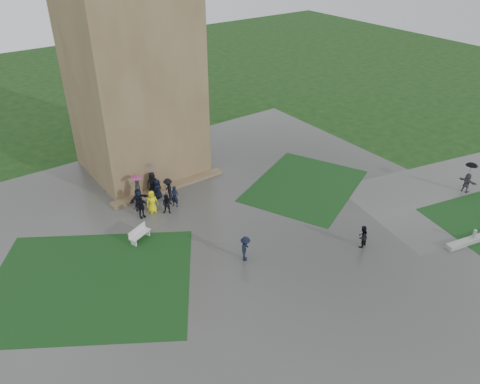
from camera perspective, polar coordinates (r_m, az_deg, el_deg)
ground at (r=27.82m, az=1.88°, el=-8.62°), size 120.00×120.00×0.00m
plaza at (r=29.07m, az=-0.53°, el=-6.57°), size 34.00×34.00×0.02m
lawn_inset_left at (r=27.77m, az=-17.77°, el=-10.43°), size 14.10×13.46×0.01m
lawn_inset_right at (r=35.56m, az=7.90°, el=0.77°), size 11.12×10.15×0.01m
tower at (r=35.62m, az=-13.26°, el=15.97°), size 8.00×8.00×18.00m
tower_plinth at (r=35.21m, az=-8.63°, el=0.58°), size 9.00×0.80×0.22m
bench at (r=29.94m, az=-12.19°, el=-5.01°), size 1.60×1.07×0.89m
visitor_cluster at (r=32.88m, az=-10.69°, el=0.13°), size 3.47×3.90×2.56m
pedestrian_mid at (r=27.51m, az=0.66°, el=-6.92°), size 1.13×1.10×1.61m
pedestrian_near at (r=29.54m, az=14.69°, el=-5.27°), size 0.78×0.54×1.47m
pedestrian_path at (r=37.79m, az=26.07°, el=1.60°), size 0.83×1.41×2.38m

